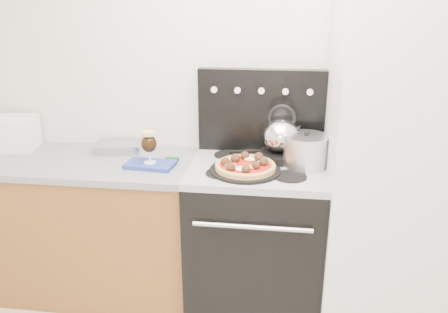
% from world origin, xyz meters
% --- Properties ---
extents(room_shell, '(3.52, 3.01, 2.52)m').
position_xyz_m(room_shell, '(0.00, 0.29, 1.25)').
color(room_shell, beige).
rests_on(room_shell, ground).
extents(base_cabinet, '(1.45, 0.60, 0.86)m').
position_xyz_m(base_cabinet, '(-1.02, 1.20, 0.43)').
color(base_cabinet, brown).
rests_on(base_cabinet, ground).
extents(countertop, '(1.48, 0.63, 0.04)m').
position_xyz_m(countertop, '(-1.02, 1.20, 0.88)').
color(countertop, gray).
rests_on(countertop, base_cabinet).
extents(stove_body, '(0.76, 0.65, 0.88)m').
position_xyz_m(stove_body, '(0.08, 1.18, 0.44)').
color(stove_body, black).
rests_on(stove_body, ground).
extents(cooktop, '(0.76, 0.65, 0.04)m').
position_xyz_m(cooktop, '(0.08, 1.18, 0.90)').
color(cooktop, '#ADADB2').
rests_on(cooktop, stove_body).
extents(backguard, '(0.76, 0.08, 0.50)m').
position_xyz_m(backguard, '(0.08, 1.45, 1.17)').
color(backguard, black).
rests_on(backguard, cooktop).
extents(fridge, '(0.64, 0.68, 1.90)m').
position_xyz_m(fridge, '(0.78, 1.15, 0.95)').
color(fridge, silver).
rests_on(fridge, ground).
extents(toaster_oven, '(0.36, 0.29, 0.20)m').
position_xyz_m(toaster_oven, '(-1.51, 1.33, 1.00)').
color(toaster_oven, white).
rests_on(toaster_oven, countertop).
extents(foil_sheet, '(0.31, 0.25, 0.06)m').
position_xyz_m(foil_sheet, '(-0.81, 1.37, 0.93)').
color(foil_sheet, silver).
rests_on(foil_sheet, countertop).
extents(oven_mitt, '(0.29, 0.19, 0.02)m').
position_xyz_m(oven_mitt, '(-0.53, 1.13, 0.91)').
color(oven_mitt, '#273B96').
rests_on(oven_mitt, countertop).
extents(beer_glass, '(0.11, 0.11, 0.19)m').
position_xyz_m(beer_glass, '(-0.53, 1.13, 1.02)').
color(beer_glass, black).
rests_on(beer_glass, oven_mitt).
extents(pizza_pan, '(0.42, 0.42, 0.01)m').
position_xyz_m(pizza_pan, '(0.02, 1.08, 0.93)').
color(pizza_pan, black).
rests_on(pizza_pan, cooktop).
extents(pizza, '(0.37, 0.37, 0.05)m').
position_xyz_m(pizza, '(0.02, 1.08, 0.96)').
color(pizza, '#E9B25B').
rests_on(pizza, pizza_pan).
extents(skillet, '(0.30, 0.30, 0.05)m').
position_xyz_m(skillet, '(0.21, 1.29, 0.94)').
color(skillet, black).
rests_on(skillet, cooktop).
extents(tea_kettle, '(0.25, 0.25, 0.24)m').
position_xyz_m(tea_kettle, '(0.21, 1.29, 1.08)').
color(tea_kettle, silver).
rests_on(tea_kettle, skillet).
extents(stock_pot, '(0.28, 0.28, 0.17)m').
position_xyz_m(stock_pot, '(0.34, 1.19, 1.01)').
color(stock_pot, silver).
rests_on(stock_pot, cooktop).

